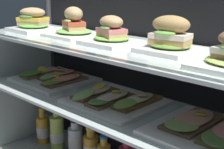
# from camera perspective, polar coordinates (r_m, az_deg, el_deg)

# --- Properties ---
(case_frame) EXTENTS (1.41, 0.45, 0.90)m
(case_frame) POSITION_cam_1_polar(r_m,az_deg,el_deg) (1.41, 3.99, -0.11)
(case_frame) COLOR #333338
(case_frame) RESTS_ON ground
(riser_lower_tier) EXTENTS (1.34, 0.39, 0.36)m
(riser_lower_tier) POSITION_cam_1_polar(r_m,az_deg,el_deg) (1.41, 0.00, -12.15)
(riser_lower_tier) COLOR silver
(riser_lower_tier) RESTS_ON case_base_deck
(shelf_lower_glass) EXTENTS (1.36, 0.40, 0.01)m
(shelf_lower_glass) POSITION_cam_1_polar(r_m,az_deg,el_deg) (1.34, 0.00, -5.12)
(shelf_lower_glass) COLOR silver
(shelf_lower_glass) RESTS_ON riser_lower_tier
(riser_upper_tier) EXTENTS (1.34, 0.39, 0.23)m
(riser_upper_tier) POSITION_cam_1_polar(r_m,az_deg,el_deg) (1.30, 0.00, -0.24)
(riser_upper_tier) COLOR silver
(riser_upper_tier) RESTS_ON shelf_lower_glass
(shelf_upper_glass) EXTENTS (1.36, 0.40, 0.01)m
(shelf_upper_glass) POSITION_cam_1_polar(r_m,az_deg,el_deg) (1.28, 0.00, 4.88)
(shelf_upper_glass) COLOR silver
(shelf_upper_glass) RESTS_ON riser_upper_tier
(plated_roll_sandwich_mid_right) EXTENTS (0.19, 0.19, 0.11)m
(plated_roll_sandwich_mid_right) POSITION_cam_1_polar(r_m,az_deg,el_deg) (1.64, -13.08, 8.48)
(plated_roll_sandwich_mid_right) COLOR white
(plated_roll_sandwich_mid_right) RESTS_ON shelf_upper_glass
(plated_roll_sandwich_far_left) EXTENTS (0.20, 0.20, 0.12)m
(plated_roll_sandwich_far_left) POSITION_cam_1_polar(r_m,az_deg,el_deg) (1.46, -6.41, 7.99)
(plated_roll_sandwich_far_left) COLOR white
(plated_roll_sandwich_far_left) RESTS_ON shelf_upper_glass
(plated_roll_sandwich_near_right_corner) EXTENTS (0.19, 0.19, 0.11)m
(plated_roll_sandwich_near_right_corner) POSITION_cam_1_polar(r_m,az_deg,el_deg) (1.26, -0.13, 6.72)
(plated_roll_sandwich_near_right_corner) COLOR white
(plated_roll_sandwich_near_right_corner) RESTS_ON shelf_upper_glass
(plated_roll_sandwich_far_right) EXTENTS (0.18, 0.18, 0.12)m
(plated_roll_sandwich_far_right) POSITION_cam_1_polar(r_m,az_deg,el_deg) (1.13, 9.72, 5.99)
(plated_roll_sandwich_far_right) COLOR white
(plated_roll_sandwich_far_right) RESTS_ON shelf_upper_glass
(open_sandwich_tray_center) EXTENTS (0.34, 0.31, 0.06)m
(open_sandwich_tray_center) POSITION_cam_1_polar(r_m,az_deg,el_deg) (1.65, -9.68, -0.56)
(open_sandwich_tray_center) COLOR white
(open_sandwich_tray_center) RESTS_ON shelf_lower_glass
(open_sandwich_tray_right_of_center) EXTENTS (0.34, 0.31, 0.06)m
(open_sandwich_tray_right_of_center) POSITION_cam_1_polar(r_m,az_deg,el_deg) (1.33, 0.31, -4.20)
(open_sandwich_tray_right_of_center) COLOR white
(open_sandwich_tray_right_of_center) RESTS_ON shelf_lower_glass
(open_sandwich_tray_left_of_center) EXTENTS (0.34, 0.31, 0.06)m
(open_sandwich_tray_left_of_center) POSITION_cam_1_polar(r_m,az_deg,el_deg) (1.11, 15.93, -8.95)
(open_sandwich_tray_left_of_center) COLOR white
(open_sandwich_tray_left_of_center) RESTS_ON shelf_lower_glass
(juice_bottle_front_second) EXTENTS (0.06, 0.06, 0.19)m
(juice_bottle_front_second) POSITION_cam_1_polar(r_m,az_deg,el_deg) (1.87, -11.52, -8.97)
(juice_bottle_front_second) COLOR gold
(juice_bottle_front_second) RESTS_ON case_base_deck
(juice_bottle_front_right_end) EXTENTS (0.07, 0.07, 0.23)m
(juice_bottle_front_right_end) POSITION_cam_1_polar(r_m,az_deg,el_deg) (1.79, -9.15, -9.55)
(juice_bottle_front_right_end) COLOR #BDD855
(juice_bottle_front_right_end) RESTS_ON case_base_deck
(juice_bottle_front_left_end) EXTENTS (0.07, 0.07, 0.19)m
(juice_bottle_front_left_end) POSITION_cam_1_polar(r_m,az_deg,el_deg) (1.70, -6.12, -10.94)
(juice_bottle_front_left_end) COLOR white
(juice_bottle_front_left_end) RESTS_ON case_base_deck
(juice_bottle_tucked_behind) EXTENTS (0.07, 0.07, 0.19)m
(juice_bottle_tucked_behind) POSITION_cam_1_polar(r_m,az_deg,el_deg) (1.62, -3.51, -12.29)
(juice_bottle_tucked_behind) COLOR gold
(juice_bottle_tucked_behind) RESTS_ON case_base_deck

